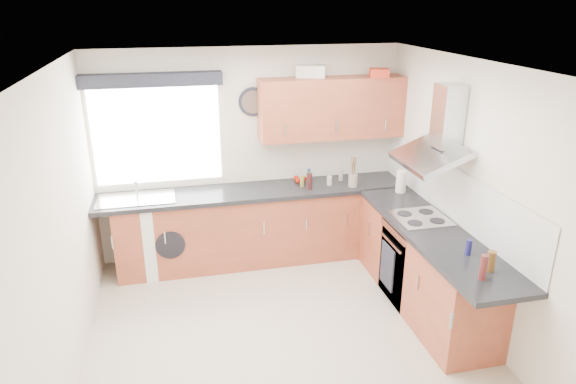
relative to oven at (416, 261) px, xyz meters
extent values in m
plane|color=beige|center=(-1.50, -0.30, -0.42)|extent=(3.60, 3.60, 0.00)
cube|color=white|center=(-1.50, -0.30, 2.08)|extent=(3.60, 3.60, 0.02)
cube|color=silver|center=(-1.50, 1.50, 0.82)|extent=(3.60, 0.02, 2.50)
cube|color=silver|center=(-1.50, -2.10, 0.82)|extent=(3.60, 0.02, 2.50)
cube|color=silver|center=(-3.30, -0.30, 0.82)|extent=(0.02, 3.60, 2.50)
cube|color=silver|center=(0.30, -0.30, 0.82)|extent=(0.02, 3.60, 2.50)
cube|color=white|center=(-2.55, 1.49, 1.12)|extent=(1.40, 0.02, 1.10)
cube|color=black|center=(-2.55, 1.40, 1.76)|extent=(1.50, 0.18, 0.14)
cube|color=white|center=(0.29, 0.00, 0.75)|extent=(0.01, 3.00, 0.54)
cube|color=brown|center=(-1.60, 1.21, 0.01)|extent=(3.00, 0.58, 0.86)
cube|color=brown|center=(0.00, 1.20, 0.01)|extent=(0.60, 0.60, 0.86)
cube|color=brown|center=(0.01, -0.15, 0.01)|extent=(0.58, 2.10, 0.86)
cube|color=black|center=(-1.50, 1.20, 0.46)|extent=(3.60, 0.62, 0.05)
cube|color=black|center=(0.00, -0.30, 0.46)|extent=(0.62, 2.42, 0.05)
cube|color=black|center=(0.00, 0.00, 0.00)|extent=(0.56, 0.58, 0.85)
cube|color=#B7BBC0|center=(0.00, 0.00, 0.49)|extent=(0.52, 0.52, 0.01)
cube|color=brown|center=(-0.55, 1.32, 1.38)|extent=(1.70, 0.35, 0.70)
cube|color=white|center=(-2.50, 1.22, 0.02)|extent=(0.63, 0.61, 0.89)
cylinder|color=black|center=(-1.45, 1.46, 1.46)|extent=(0.33, 0.04, 0.33)
cube|color=white|center=(-0.78, 1.42, 1.79)|extent=(0.39, 0.33, 0.14)
cube|color=red|center=(-0.03, 1.22, 1.77)|extent=(0.25, 0.23, 0.10)
cylinder|color=gray|center=(-0.35, 1.05, 0.56)|extent=(0.12, 0.12, 0.15)
cylinder|color=white|center=(0.12, 0.75, 0.61)|extent=(0.12, 0.12, 0.25)
cylinder|color=#371314|center=(-0.88, 1.07, 0.58)|extent=(0.07, 0.07, 0.19)
cylinder|color=#B4AD99|center=(-0.60, 1.16, 0.54)|extent=(0.07, 0.07, 0.11)
cylinder|color=#205A29|center=(-0.85, 1.22, 0.57)|extent=(0.04, 0.04, 0.17)
cylinder|color=olive|center=(-0.93, 1.18, 0.55)|extent=(0.05, 0.05, 0.13)
cylinder|color=navy|center=(-0.81, 1.32, 0.57)|extent=(0.04, 0.04, 0.16)
cylinder|color=gray|center=(-0.42, 1.29, 0.56)|extent=(0.05, 0.05, 0.14)
cylinder|color=navy|center=(0.04, -0.81, 0.56)|extent=(0.05, 0.05, 0.14)
cylinder|color=brown|center=(0.06, -1.10, 0.57)|extent=(0.07, 0.07, 0.18)
cylinder|color=#59201F|center=(-0.08, -1.21, 0.59)|extent=(0.06, 0.06, 0.21)
camera|label=1|loc=(-2.37, -4.33, 2.57)|focal=32.00mm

